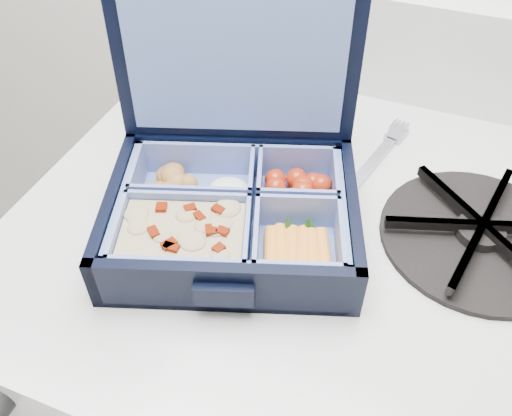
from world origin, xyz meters
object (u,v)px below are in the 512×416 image
at_px(burner_grate, 481,230).
at_px(fork, 364,173).
at_px(bento_box, 232,215).
at_px(stove, 286,391).

height_order(burner_grate, fork, burner_grate).
relative_size(burner_grate, fork, 1.05).
relative_size(bento_box, burner_grate, 1.23).
distance_m(stove, fork, 0.43).
bearing_deg(fork, burner_grate, -9.85).
distance_m(stove, bento_box, 0.45).
bearing_deg(stove, burner_grate, 4.85).
relative_size(stove, fork, 4.62).
bearing_deg(bento_box, burner_grate, 1.13).
height_order(bento_box, burner_grate, bento_box).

